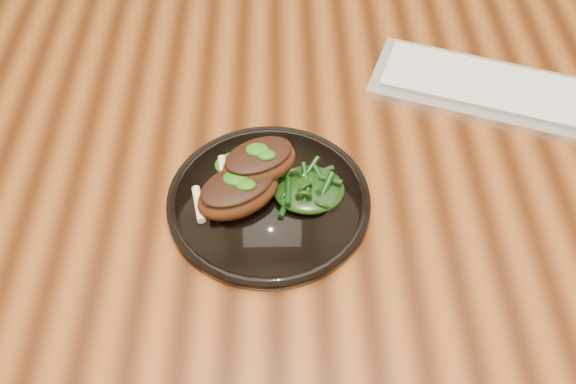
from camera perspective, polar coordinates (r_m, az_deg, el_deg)
The scene contains 7 objects.
desk at distance 1.01m, azimuth 5.34°, elevation 1.41°, with size 1.60×0.80×0.75m.
plate at distance 0.86m, azimuth -1.72°, elevation -0.78°, with size 0.27×0.27×0.02m.
lamb_chop_front at distance 0.83m, azimuth -4.51°, elevation 0.06°, with size 0.13×0.12×0.05m.
lamb_chop_back at distance 0.84m, azimuth -2.63°, elevation 2.71°, with size 0.12×0.11×0.05m.
herb_smear at distance 0.89m, azimuth -3.91°, elevation 2.48°, with size 0.08×0.05×0.01m, color #104707.
greens_heap at distance 0.84m, azimuth 1.86°, elevation 0.50°, with size 0.10×0.09×0.04m.
keyboard at distance 1.06m, azimuth 20.45°, elevation 7.84°, with size 0.49×0.30×0.02m.
Camera 1 is at (-0.10, -0.66, 1.42)m, focal length 40.00 mm.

